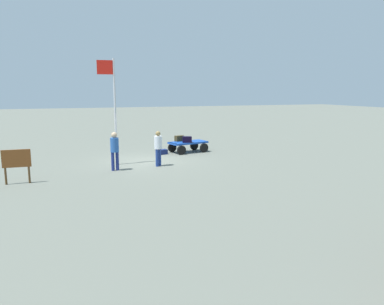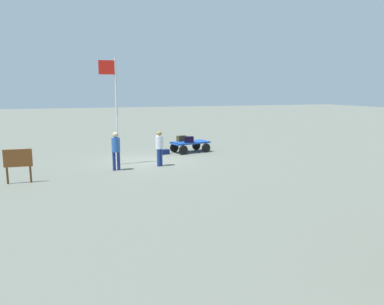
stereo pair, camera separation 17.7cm
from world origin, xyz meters
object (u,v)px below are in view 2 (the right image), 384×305
Objects in this scene: worker_lead at (116,147)px; signboard at (18,161)px; suitcase_dark at (181,138)px; flagpole at (115,103)px; luggage_cart at (190,144)px; suitcase_olive at (189,139)px; suitcase_grey at (164,152)px; worker_trailing at (160,145)px.

worker_lead is 4.04m from signboard.
flagpole reaches higher than suitcase_dark.
luggage_cart is at bearing -151.55° from signboard.
worker_lead is at bearing -163.81° from signboard.
suitcase_dark is at bearing -70.62° from suitcase_olive.
suitcase_dark reaches higher than suitcase_grey.
luggage_cart is 5.89m from worker_lead.
suitcase_dark is at bearing -148.10° from flagpole.
flagpole is 3.77× the size of signboard.
worker_trailing is 1.25× the size of signboard.
signboard is at bearing 16.19° from worker_lead.
suitcase_olive is at bearing -144.76° from worker_lead.
suitcase_dark is (0.39, -0.37, 0.32)m from luggage_cart.
luggage_cart is 3.98× the size of suitcase_olive.
flagpole is at bearing -148.90° from signboard.
signboard is at bearing 13.30° from worker_trailing.
luggage_cart is at bearing -143.15° from worker_lead.
suitcase_grey is 4.67m from worker_lead.
suitcase_dark is at bearing -148.50° from signboard.
luggage_cart is 1.40× the size of worker_trailing.
suitcase_olive is 1.57m from suitcase_grey.
luggage_cart is 4.09× the size of suitcase_grey.
worker_trailing is (2.62, 3.23, 0.53)m from luggage_cart.
luggage_cart is 1.61m from suitcase_grey.
worker_lead is (4.30, 3.88, 0.25)m from suitcase_dark.
suitcase_olive is 0.35× the size of worker_trailing.
suitcase_dark is 5.31m from flagpole.
worker_lead is (3.12, 3.36, 0.90)m from suitcase_grey.
suitcase_dark is 1.44m from suitcase_grey.
suitcase_olive is at bearing 173.57° from suitcase_grey.
signboard is at bearing 31.50° from suitcase_dark.
suitcase_olive reaches higher than suitcase_grey.
suitcase_olive is (-0.24, 0.68, 0.01)m from suitcase_dark.
signboard is (3.87, 1.13, -0.16)m from worker_lead.
worker_trailing reaches higher than suitcase_olive.
worker_trailing is at bearing 51.02° from luggage_cart.
worker_trailing is (2.23, 3.60, 0.20)m from suitcase_dark.
worker_trailing is (2.46, 2.92, 0.19)m from suitcase_olive.
worker_lead is 2.34m from flagpole.
worker_lead is 1.30× the size of signboard.
suitcase_dark is at bearing -121.70° from worker_trailing.
flagpole is at bearing 25.93° from luggage_cart.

